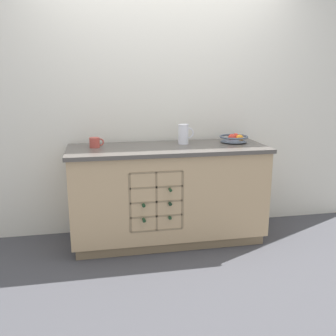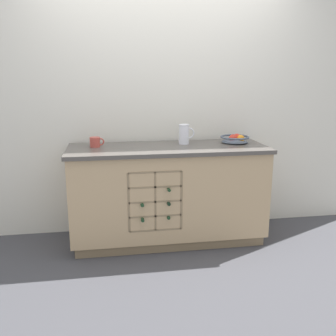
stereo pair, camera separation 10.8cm
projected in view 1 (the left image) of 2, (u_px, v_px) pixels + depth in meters
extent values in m
plane|color=#424247|center=(168.00, 239.00, 3.58)|extent=(14.00, 14.00, 0.00)
cube|color=silver|center=(161.00, 102.00, 3.63)|extent=(4.40, 0.06, 2.55)
cube|color=#8B7354|center=(168.00, 235.00, 3.57)|extent=(1.70, 0.54, 0.09)
cube|color=tan|center=(168.00, 191.00, 3.47)|extent=(1.76, 0.60, 0.78)
cube|color=#514C47|center=(168.00, 149.00, 3.37)|extent=(1.80, 0.64, 0.03)
cube|color=#8B7354|center=(155.00, 198.00, 3.25)|extent=(0.45, 0.01, 0.52)
cube|color=#8B7354|center=(129.00, 202.00, 3.15)|extent=(0.02, 0.10, 0.52)
cube|color=#8B7354|center=(181.00, 199.00, 3.24)|extent=(0.02, 0.10, 0.52)
cube|color=#8B7354|center=(156.00, 228.00, 3.26)|extent=(0.45, 0.10, 0.02)
cube|color=#8B7354|center=(156.00, 214.00, 3.23)|extent=(0.45, 0.10, 0.02)
cube|color=#8B7354|center=(156.00, 200.00, 3.20)|extent=(0.45, 0.10, 0.02)
cube|color=#8B7354|center=(156.00, 186.00, 3.17)|extent=(0.45, 0.10, 0.02)
cube|color=#8B7354|center=(155.00, 171.00, 3.13)|extent=(0.45, 0.10, 0.02)
cube|color=#8B7354|center=(156.00, 200.00, 3.20)|extent=(0.02, 0.10, 0.52)
cylinder|color=#19381E|center=(142.00, 214.00, 3.29)|extent=(0.08, 0.19, 0.08)
cylinder|color=#19381E|center=(144.00, 219.00, 3.16)|extent=(0.03, 0.08, 0.03)
cylinder|color=#19381E|center=(166.00, 210.00, 3.37)|extent=(0.08, 0.21, 0.08)
cylinder|color=#19381E|center=(169.00, 216.00, 3.23)|extent=(0.03, 0.09, 0.03)
cylinder|color=#19381E|center=(141.00, 198.00, 3.29)|extent=(0.08, 0.21, 0.08)
cylinder|color=#19381E|center=(143.00, 204.00, 3.15)|extent=(0.03, 0.09, 0.03)
cylinder|color=black|center=(166.00, 197.00, 3.33)|extent=(0.08, 0.21, 0.08)
cylinder|color=black|center=(169.00, 203.00, 3.18)|extent=(0.03, 0.09, 0.03)
cylinder|color=#19381E|center=(166.00, 184.00, 3.28)|extent=(0.07, 0.20, 0.07)
cylinder|color=#19381E|center=(170.00, 189.00, 3.14)|extent=(0.03, 0.09, 0.03)
cylinder|color=#4C5666|center=(233.00, 142.00, 3.58)|extent=(0.12, 0.12, 0.01)
cone|color=#4C5666|center=(234.00, 139.00, 3.57)|extent=(0.25, 0.25, 0.05)
torus|color=#4C5666|center=(234.00, 137.00, 3.57)|extent=(0.27, 0.27, 0.02)
sphere|color=red|center=(232.00, 138.00, 3.55)|extent=(0.08, 0.08, 0.08)
sphere|color=red|center=(236.00, 137.00, 3.61)|extent=(0.08, 0.08, 0.08)
sphere|color=orange|center=(240.00, 138.00, 3.55)|extent=(0.07, 0.07, 0.07)
cylinder|color=white|center=(183.00, 134.00, 3.49)|extent=(0.09, 0.09, 0.18)
torus|color=white|center=(183.00, 125.00, 3.47)|extent=(0.10, 0.10, 0.01)
torus|color=white|center=(189.00, 133.00, 3.50)|extent=(0.10, 0.01, 0.10)
cylinder|color=#B7473D|center=(95.00, 143.00, 3.32)|extent=(0.09, 0.09, 0.09)
torus|color=#B7473D|center=(100.00, 142.00, 3.33)|extent=(0.07, 0.01, 0.07)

